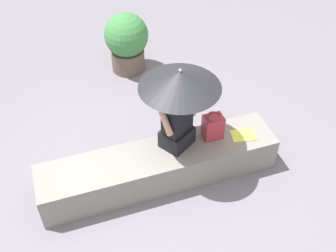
{
  "coord_description": "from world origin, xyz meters",
  "views": [
    {
      "loc": [
        -0.92,
        -3.02,
        3.81
      ],
      "look_at": [
        0.12,
        0.04,
        0.78
      ],
      "focal_mm": 43.99,
      "sensor_mm": 36.0,
      "label": 1
    }
  ],
  "objects_px": {
    "parasol": "(180,79)",
    "handbag_black": "(213,127)",
    "magazine": "(243,135)",
    "person_seated": "(177,119)",
    "planter_near": "(127,41)"
  },
  "relations": [
    {
      "from": "parasol",
      "to": "planter_near",
      "type": "height_order",
      "value": "parasol"
    },
    {
      "from": "person_seated",
      "to": "handbag_black",
      "type": "height_order",
      "value": "person_seated"
    },
    {
      "from": "parasol",
      "to": "person_seated",
      "type": "bearing_deg",
      "value": -128.89
    },
    {
      "from": "person_seated",
      "to": "planter_near",
      "type": "bearing_deg",
      "value": 90.28
    },
    {
      "from": "person_seated",
      "to": "magazine",
      "type": "height_order",
      "value": "person_seated"
    },
    {
      "from": "magazine",
      "to": "planter_near",
      "type": "height_order",
      "value": "planter_near"
    },
    {
      "from": "parasol",
      "to": "handbag_black",
      "type": "relative_size",
      "value": 3.17
    },
    {
      "from": "handbag_black",
      "to": "magazine",
      "type": "height_order",
      "value": "handbag_black"
    },
    {
      "from": "parasol",
      "to": "handbag_black",
      "type": "height_order",
      "value": "parasol"
    },
    {
      "from": "person_seated",
      "to": "parasol",
      "type": "distance_m",
      "value": 0.49
    },
    {
      "from": "handbag_black",
      "to": "planter_near",
      "type": "xyz_separation_m",
      "value": [
        -0.44,
        2.24,
        -0.08
      ]
    },
    {
      "from": "handbag_black",
      "to": "magazine",
      "type": "distance_m",
      "value": 0.4
    },
    {
      "from": "handbag_black",
      "to": "magazine",
      "type": "bearing_deg",
      "value": -17.77
    },
    {
      "from": "magazine",
      "to": "parasol",
      "type": "bearing_deg",
      "value": 178.14
    },
    {
      "from": "parasol",
      "to": "handbag_black",
      "type": "bearing_deg",
      "value": -8.96
    }
  ]
}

